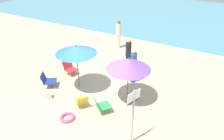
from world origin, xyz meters
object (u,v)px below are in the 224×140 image
person_a (119,34)px  person_c (133,66)px  umbrella_purple (129,64)px  swim_ring (67,117)px  beach_chair_b (70,67)px  umbrella_blue (76,50)px  beach_chair_a (47,80)px  warning_sign (133,110)px  beach_bag (48,95)px  beach_chair_d (101,105)px  beach_chair_c (82,100)px  person_b (128,54)px

person_a → person_c: bearing=76.1°
umbrella_purple → swim_ring: 2.95m
beach_chair_b → person_a: (0.52, 4.02, 0.54)m
umbrella_blue → swim_ring: size_ratio=3.70×
beach_chair_a → warning_sign: (4.53, -0.99, 0.94)m
person_a → beach_bag: 6.07m
beach_chair_b → swim_ring: (2.00, -2.54, -0.29)m
beach_chair_d → umbrella_blue: bearing=97.7°
beach_chair_a → person_c: person_c is taller
beach_chair_c → beach_chair_b: bearing=-6.7°
person_c → beach_bag: bearing=73.5°
beach_chair_b → beach_bag: bearing=-62.6°
beach_chair_a → person_c: 3.83m
warning_sign → beach_chair_a: bearing=-173.9°
umbrella_blue → warning_sign: size_ratio=1.02×
beach_chair_b → beach_chair_a: bearing=-81.1°
beach_chair_d → person_b: (-0.56, 3.39, 0.52)m
person_c → person_b: bearing=-27.8°
beach_chair_d → person_b: person_b is taller
person_b → warning_sign: warning_sign is taller
beach_chair_a → person_b: person_b is taller
person_b → umbrella_blue: bearing=-132.8°
person_b → umbrella_purple: bearing=-81.8°
beach_chair_d → person_b: size_ratio=0.45×
beach_chair_d → umbrella_purple: bearing=15.5°
beach_chair_d → person_b: bearing=45.5°
beach_chair_b → umbrella_purple: bearing=6.1°
swim_ring → beach_chair_a: bearing=150.7°
beach_chair_c → umbrella_purple: bearing=-100.9°
person_c → person_a: bearing=-28.1°
warning_sign → umbrella_purple: bearing=137.9°
beach_chair_d → person_c: bearing=33.6°
umbrella_purple → beach_bag: size_ratio=6.59×
beach_chair_c → swim_ring: (-0.04, -0.82, -0.22)m
beach_chair_d → beach_chair_b: bearing=95.9°
person_a → beach_chair_a: bearing=31.6°
warning_sign → person_c: bearing=132.8°
beach_chair_a → warning_sign: warning_sign is taller
umbrella_purple → swim_ring: umbrella_purple is taller
beach_chair_a → beach_bag: beach_chair_a is taller
umbrella_blue → beach_chair_b: umbrella_blue is taller
person_c → umbrella_purple: bearing=129.7°
person_a → warning_sign: bearing=69.7°
warning_sign → swim_ring: size_ratio=3.61×
umbrella_purple → beach_chair_c: (-1.29, -1.32, -1.32)m
swim_ring → person_c: bearing=74.3°
beach_chair_a → beach_bag: (0.61, -0.63, -0.19)m
umbrella_purple → beach_chair_d: umbrella_purple is taller
warning_sign → person_b: bearing=136.0°
umbrella_purple → person_c: umbrella_purple is taller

